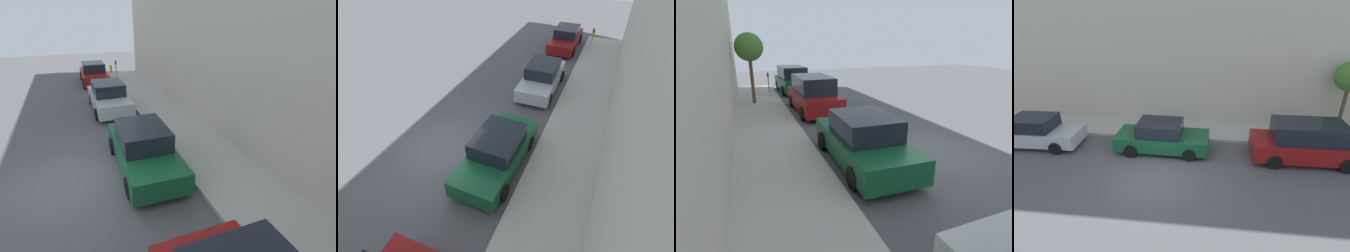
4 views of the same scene
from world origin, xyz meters
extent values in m
plane|color=#515154|center=(0.00, 0.00, 0.00)|extent=(60.00, 60.00, 0.00)
cube|color=#B2ADA3|center=(4.80, 0.00, 0.07)|extent=(2.60, 32.00, 0.15)
cube|color=maroon|center=(2.19, -6.69, 0.64)|extent=(1.93, 4.91, 0.84)
cube|color=black|center=(2.19, -6.69, 1.48)|extent=(1.69, 3.11, 0.84)
cylinder|color=black|center=(1.29, -5.17, 0.33)|extent=(0.22, 0.66, 0.66)
cylinder|color=black|center=(3.09, -5.17, 0.33)|extent=(0.22, 0.66, 0.66)
cylinder|color=black|center=(1.29, -8.21, 0.33)|extent=(0.22, 0.66, 0.66)
cylinder|color=black|center=(3.09, -8.21, 0.33)|extent=(0.22, 0.66, 0.66)
cube|color=#14512D|center=(2.36, 0.04, 0.56)|extent=(1.90, 4.54, 0.68)
cube|color=black|center=(2.36, 0.14, 1.22)|extent=(1.63, 2.14, 0.64)
cylinder|color=black|center=(1.51, 1.43, 0.31)|extent=(0.22, 0.63, 0.63)
cylinder|color=black|center=(3.21, 1.43, 0.31)|extent=(0.22, 0.63, 0.63)
cylinder|color=black|center=(1.51, -1.36, 0.31)|extent=(0.22, 0.63, 0.63)
cylinder|color=black|center=(3.21, -1.36, 0.31)|extent=(0.22, 0.63, 0.63)
cube|color=#B7BABF|center=(2.21, 6.55, 0.56)|extent=(1.91, 4.54, 0.68)
cube|color=black|center=(2.21, 6.65, 1.22)|extent=(1.63, 2.14, 0.64)
cylinder|color=black|center=(3.06, 7.95, 0.31)|extent=(0.22, 0.62, 0.62)
cylinder|color=black|center=(1.36, 5.16, 0.31)|extent=(0.22, 0.62, 0.62)
cylinder|color=black|center=(3.06, 5.16, 0.31)|extent=(0.22, 0.62, 0.62)
cylinder|color=brown|center=(5.12, -9.28, 1.53)|extent=(0.19, 0.19, 2.75)
camera|label=1|loc=(0.30, -7.70, 5.04)|focal=28.00mm
camera|label=2|loc=(5.50, -6.57, 7.84)|focal=28.00mm
camera|label=3|loc=(5.50, 6.79, 3.52)|focal=28.00mm
camera|label=4|loc=(-8.96, -2.23, 6.59)|focal=28.00mm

